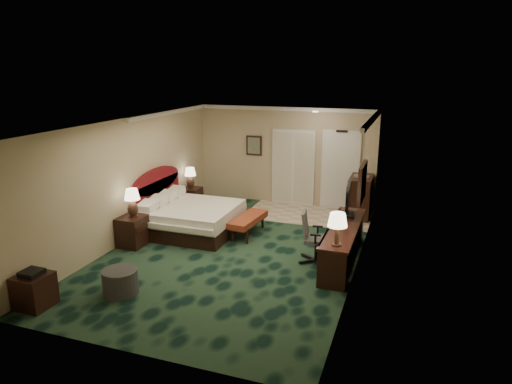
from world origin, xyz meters
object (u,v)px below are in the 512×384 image
(lamp_near, at_px, (133,203))
(ottoman, at_px, (120,282))
(side_table, at_px, (34,291))
(desk_chair, at_px, (316,237))
(minibar, at_px, (360,197))
(nightstand_far, at_px, (192,198))
(bed_bench, at_px, (248,225))
(lamp_far, at_px, (190,178))
(bed, at_px, (192,219))
(tv, at_px, (348,199))
(nightstand_near, at_px, (133,231))
(desk, at_px, (343,244))

(lamp_near, distance_m, ottoman, 2.32)
(side_table, bearing_deg, ottoman, 39.02)
(desk_chair, distance_m, minibar, 3.20)
(nightstand_far, relative_size, ottoman, 0.93)
(lamp_near, xyz_separation_m, side_table, (-0.03, -2.79, -0.68))
(bed_bench, bearing_deg, lamp_far, 153.12)
(bed, height_order, nightstand_far, bed)
(tv, bearing_deg, bed_bench, 172.49)
(nightstand_near, bearing_deg, tv, 16.81)
(lamp_near, distance_m, bed_bench, 2.63)
(bed, xyz_separation_m, lamp_far, (-0.87, 1.66, 0.52))
(nightstand_near, distance_m, ottoman, 2.20)
(bed_bench, bearing_deg, desk_chair, -22.98)
(ottoman, xyz_separation_m, side_table, (-1.04, -0.84, 0.06))
(lamp_near, relative_size, lamp_far, 1.07)
(desk, xyz_separation_m, minibar, (-0.03, 3.00, 0.15))
(tv, bearing_deg, side_table, -141.49)
(nightstand_near, relative_size, desk, 0.25)
(nightstand_near, relative_size, nightstand_far, 1.17)
(bed, xyz_separation_m, nightstand_far, (-0.87, 1.70, -0.04))
(desk_chair, bearing_deg, lamp_near, 179.71)
(nightstand_far, xyz_separation_m, bed_bench, (2.16, -1.43, -0.06))
(minibar, bearing_deg, side_table, -124.44)
(nightstand_near, bearing_deg, desk, 7.99)
(side_table, bearing_deg, lamp_far, 90.52)
(bed, height_order, nightstand_near, nightstand_near)
(bed_bench, bearing_deg, tv, 2.84)
(desk, xyz_separation_m, desk_chair, (-0.50, -0.17, 0.14))
(nightstand_near, xyz_separation_m, tv, (4.39, 1.33, 0.77))
(lamp_near, xyz_separation_m, bed_bench, (2.09, 1.42, -0.74))
(ottoman, relative_size, desk_chair, 0.58)
(nightstand_near, relative_size, bed_bench, 0.51)
(desk, xyz_separation_m, tv, (-0.03, 0.70, 0.72))
(nightstand_far, relative_size, minibar, 0.53)
(nightstand_far, distance_m, lamp_near, 2.94)
(bed_bench, distance_m, tv, 2.43)
(ottoman, bearing_deg, desk_chair, 39.63)
(nightstand_near, height_order, nightstand_far, nightstand_near)
(lamp_near, bearing_deg, desk, 7.82)
(bed, relative_size, lamp_far, 3.50)
(lamp_far, xyz_separation_m, desk, (4.46, -2.21, -0.47))
(lamp_near, relative_size, side_table, 1.11)
(minibar, bearing_deg, bed_bench, -136.12)
(nightstand_far, bearing_deg, nightstand_near, -89.24)
(bed, height_order, ottoman, bed)
(lamp_far, xyz_separation_m, desk_chair, (3.97, -2.38, -0.33))
(minibar, bearing_deg, nightstand_far, -170.37)
(lamp_far, xyz_separation_m, side_table, (0.05, -5.60, -0.57))
(tv, xyz_separation_m, desk_chair, (-0.46, -0.87, -0.58))
(lamp_near, relative_size, tv, 0.68)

